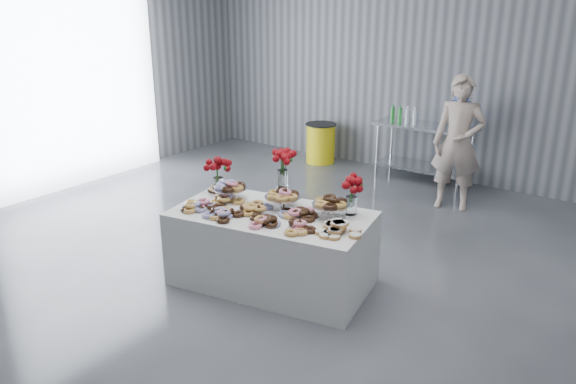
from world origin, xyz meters
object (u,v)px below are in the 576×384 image
object	(u,v)px
display_table	(272,248)
person	(458,143)
prep_table	(424,143)
water_jug	(460,112)
trash_barrel	(321,143)

from	to	relation	value
display_table	person	xyz separation A→B (m)	(0.67, 3.13, 0.52)
prep_table	water_jug	bearing A→B (deg)	-0.00
water_jug	person	size ratio (longest dim) A/B	0.31
display_table	trash_barrel	distance (m)	4.35
prep_table	water_jug	xyz separation A→B (m)	(0.50, -0.00, 0.53)
display_table	trash_barrel	world-z (taller)	display_table
person	prep_table	bearing A→B (deg)	122.04
prep_table	water_jug	size ratio (longest dim) A/B	2.71
display_table	prep_table	xyz separation A→B (m)	(-0.10, 3.89, 0.24)
prep_table	water_jug	distance (m)	0.73
prep_table	person	xyz separation A→B (m)	(0.78, -0.76, 0.27)
prep_table	display_table	bearing A→B (deg)	-88.47
display_table	water_jug	bearing A→B (deg)	84.18
display_table	trash_barrel	bearing A→B (deg)	116.72
prep_table	water_jug	world-z (taller)	water_jug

